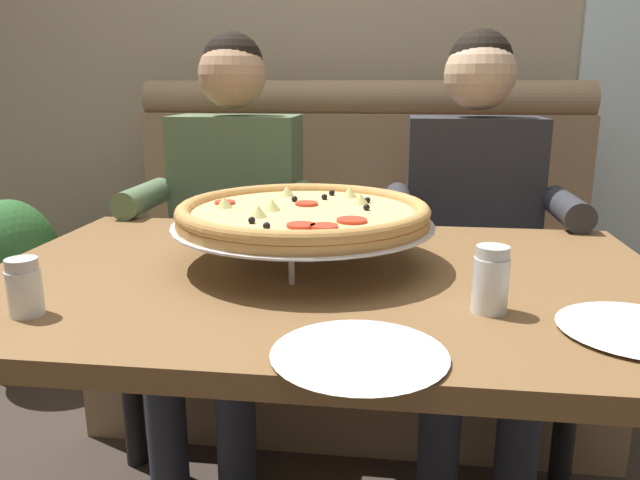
{
  "coord_description": "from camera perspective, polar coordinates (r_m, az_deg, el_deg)",
  "views": [
    {
      "loc": [
        0.15,
        -1.16,
        1.12
      ],
      "look_at": [
        -0.02,
        0.1,
        0.79
      ],
      "focal_mm": 34.18,
      "sensor_mm": 36.0,
      "label": 1
    }
  ],
  "objects": [
    {
      "name": "back_wall_with_window",
      "position": [
        2.67,
        4.51,
        20.45
      ],
      "size": [
        6.0,
        0.12,
        2.8
      ],
      "primitive_type": "cube",
      "color": "tan",
      "rests_on": "ground_plane"
    },
    {
      "name": "dining_table",
      "position": [
        1.26,
        0.18,
        -6.74
      ],
      "size": [
        1.37,
        0.9,
        0.75
      ],
      "color": "brown",
      "rests_on": "ground_plane"
    },
    {
      "name": "pizza",
      "position": [
        1.27,
        -1.59,
        2.42
      ],
      "size": [
        0.55,
        0.55,
        0.14
      ],
      "color": "silver",
      "rests_on": "dining_table"
    },
    {
      "name": "diner_right",
      "position": [
        1.87,
        14.24,
        1.43
      ],
      "size": [
        0.54,
        0.64,
        1.27
      ],
      "color": "#2D3342",
      "rests_on": "ground_plane"
    },
    {
      "name": "plate_near_right",
      "position": [
        1.06,
        27.71,
        -7.16
      ],
      "size": [
        0.24,
        0.24,
        0.02
      ],
      "color": "white",
      "rests_on": "dining_table"
    },
    {
      "name": "booth_bench",
      "position": [
        2.21,
        3.2,
        -4.61
      ],
      "size": [
        1.67,
        0.78,
        1.13
      ],
      "color": "#937556",
      "rests_on": "ground_plane"
    },
    {
      "name": "potted_plant",
      "position": [
        2.62,
        -26.65,
        -3.35
      ],
      "size": [
        0.36,
        0.36,
        0.7
      ],
      "color": "brown",
      "rests_on": "ground_plane"
    },
    {
      "name": "shaker_oregano",
      "position": [
        1.11,
        -25.91,
        -4.34
      ],
      "size": [
        0.06,
        0.06,
        0.1
      ],
      "color": "white",
      "rests_on": "dining_table"
    },
    {
      "name": "plate_near_left",
      "position": [
        0.86,
        3.7,
        -10.29
      ],
      "size": [
        0.25,
        0.25,
        0.02
      ],
      "color": "white",
      "rests_on": "dining_table"
    },
    {
      "name": "shaker_pepper_flakes",
      "position": [
        1.05,
        15.67,
        -4.01
      ],
      "size": [
        0.06,
        0.06,
        0.11
      ],
      "color": "white",
      "rests_on": "dining_table"
    },
    {
      "name": "diner_left",
      "position": [
        1.93,
        -8.45,
        2.1
      ],
      "size": [
        0.54,
        0.64,
        1.27
      ],
      "color": "#2D3342",
      "rests_on": "ground_plane"
    }
  ]
}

